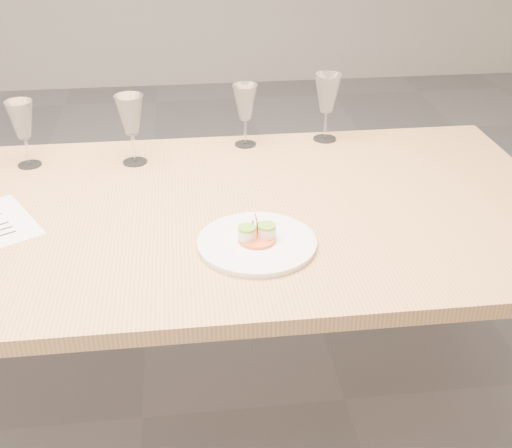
{
  "coord_description": "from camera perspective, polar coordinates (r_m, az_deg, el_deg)",
  "views": [
    {
      "loc": [
        0.19,
        -1.51,
        1.56
      ],
      "look_at": [
        0.35,
        -0.19,
        0.8
      ],
      "focal_mm": 45.0,
      "sensor_mm": 36.0,
      "label": 1
    }
  ],
  "objects": [
    {
      "name": "wine_glass_4",
      "position": [
        2.11,
        6.35,
        11.37
      ],
      "size": [
        0.09,
        0.09,
        0.22
      ],
      "color": "white",
      "rests_on": "dining_table"
    },
    {
      "name": "dining_table",
      "position": [
        1.76,
        -12.02,
        -0.96
      ],
      "size": [
        2.4,
        1.0,
        0.75
      ],
      "color": "tan",
      "rests_on": "ground"
    },
    {
      "name": "wine_glass_2",
      "position": [
        1.95,
        -11.09,
        9.38
      ],
      "size": [
        0.09,
        0.09,
        0.21
      ],
      "color": "white",
      "rests_on": "dining_table"
    },
    {
      "name": "dinner_plate",
      "position": [
        1.54,
        0.1,
        -1.61
      ],
      "size": [
        0.29,
        0.29,
        0.07
      ],
      "rotation": [
        0.0,
        0.0,
        -0.02
      ],
      "color": "white",
      "rests_on": "dining_table"
    },
    {
      "name": "wine_glass_3",
      "position": [
        2.05,
        -0.98,
        10.66
      ],
      "size": [
        0.08,
        0.08,
        0.2
      ],
      "color": "white",
      "rests_on": "dining_table"
    },
    {
      "name": "wine_glass_1",
      "position": [
        2.02,
        -20.11,
        8.58
      ],
      "size": [
        0.08,
        0.08,
        0.2
      ],
      "color": "white",
      "rests_on": "dining_table"
    },
    {
      "name": "ground",
      "position": [
        2.18,
        -10.09,
        -16.58
      ],
      "size": [
        7.0,
        7.0,
        0.0
      ],
      "primitive_type": "plane",
      "color": "slate",
      "rests_on": "ground"
    }
  ]
}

